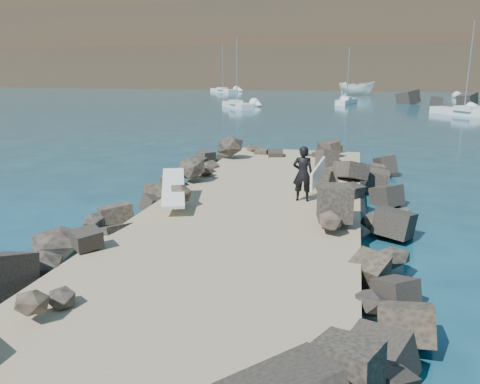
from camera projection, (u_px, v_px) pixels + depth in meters
The scene contains 13 objects.
ground at pixel (249, 235), 13.04m from camera, with size 800.00×800.00×0.00m, color #0F384C.
jetty at pixel (230, 251), 11.09m from camera, with size 6.00×26.00×0.60m, color #8C7759.
riprap_left at pixel (128, 227), 12.18m from camera, with size 2.60×22.00×1.00m, color black.
riprap_right at pixel (356, 247), 10.84m from camera, with size 2.60×22.00×1.00m, color black.
headland at pixel (383, 34), 156.89m from camera, with size 360.00×140.00×32.00m, color #2D4919.
surfboard_resting at pixel (173, 191), 13.62m from camera, with size 0.63×2.53×0.08m, color silver.
boat_imported at pixel (357, 88), 81.85m from camera, with size 2.36×6.29×2.43m, color white.
surfer_with_board at pixel (305, 174), 14.03m from camera, with size 0.90×2.08×1.68m.
sailboat_b at pixel (347, 101), 61.58m from camera, with size 2.78×6.16×7.37m.
sailboat_e at pixel (223, 90), 93.24m from camera, with size 6.74×7.05×9.55m.
sailboat_d at pixel (465, 97), 71.58m from camera, with size 2.67×6.82×8.08m.
sailboat_c at pixel (464, 112), 46.49m from camera, with size 5.74×7.17×9.10m.
sailboat_a at pixel (237, 105), 55.40m from camera, with size 5.10×6.45×8.24m.
Camera 1 is at (2.71, -12.01, 4.49)m, focal length 35.00 mm.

